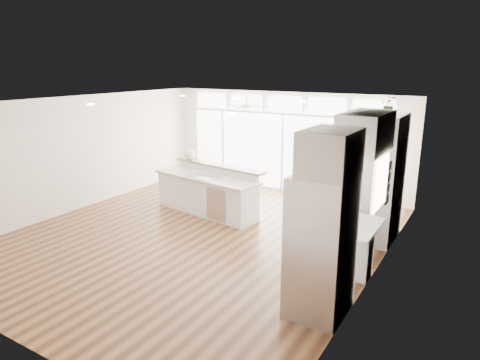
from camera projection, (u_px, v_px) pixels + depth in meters
The scene contains 23 objects.
floor at pixel (198, 236), 8.77m from camera, with size 7.00×8.00×0.02m, color #472915.
ceiling at pixel (195, 103), 8.06m from camera, with size 7.00×8.00×0.02m, color white.
wall_back at pixel (284, 142), 11.72m from camera, with size 7.00×0.04×2.70m, color white.
wall_left at pixel (78, 153), 10.16m from camera, with size 0.04×8.00×2.70m, color white.
wall_right at pixel (377, 200), 6.66m from camera, with size 0.04×8.00×2.70m, color white.
glass_wall at pixel (283, 153), 11.75m from camera, with size 5.80×0.06×2.08m, color white.
transom_row at pixel (284, 104), 11.40m from camera, with size 5.90×0.06×0.40m, color white.
desk_window at pixel (380, 183), 6.88m from camera, with size 0.04×0.85×0.85m, color white.
ceiling_fan at pixel (247, 102), 10.68m from camera, with size 1.16×1.16×0.32m, color silver.
recessed_lights at pixel (201, 103), 8.23m from camera, with size 3.40×3.00×0.02m, color white.
oven_cabinet at pixel (383, 178), 8.34m from camera, with size 0.64×1.20×2.50m, color white.
desk_nook at pixel (355, 246), 7.35m from camera, with size 0.72×1.30×0.76m, color white.
upper_cabinets at pixel (366, 132), 6.82m from camera, with size 0.64×1.30×0.64m, color white.
refrigerator at pixel (321, 246), 5.83m from camera, with size 0.76×0.90×2.00m, color #B2B2B7.
fridge_cabinet at pixel (330, 153), 5.47m from camera, with size 0.64×0.90×0.60m, color white.
framed_photos at pixel (388, 183), 7.43m from camera, with size 0.06×0.22×0.80m, color black.
kitchen_island at pixel (206, 190), 10.00m from camera, with size 2.75×1.04×1.09m, color white.
rug at pixel (330, 268), 7.36m from camera, with size 0.91×0.66×0.01m, color #382812.
office_chair at pixel (359, 225), 7.87m from camera, with size 0.55×0.51×1.06m, color black.
fishbowl at pixel (190, 154), 10.70m from camera, with size 0.26×0.26×0.26m, color silver.
monitor at pixel (353, 213), 7.24m from camera, with size 0.08×0.49×0.40m, color black.
keyboard at pixel (342, 222), 7.37m from camera, with size 0.13×0.34×0.02m, color white.
potted_plant at pixel (389, 107), 7.98m from camera, with size 0.30×0.33×0.26m, color #395D27.
Camera 1 is at (4.96, -6.54, 3.39)m, focal length 32.00 mm.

